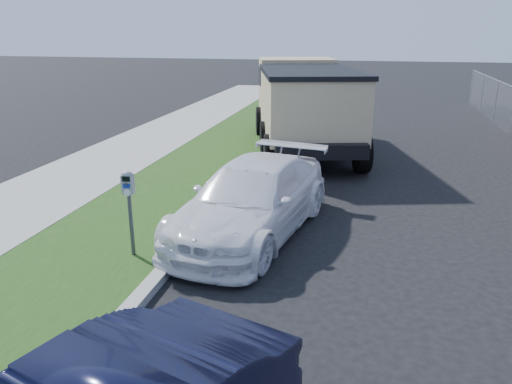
# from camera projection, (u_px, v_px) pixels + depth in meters

# --- Properties ---
(ground) EXTENTS (120.00, 120.00, 0.00)m
(ground) POSITION_uv_depth(u_px,v_px,m) (322.00, 270.00, 8.59)
(ground) COLOR black
(ground) RESTS_ON ground
(streetside) EXTENTS (6.12, 50.00, 0.15)m
(streetside) POSITION_uv_depth(u_px,v_px,m) (91.00, 205.00, 11.60)
(streetside) COLOR gray
(streetside) RESTS_ON ground
(parking_meter) EXTENTS (0.22, 0.16, 1.53)m
(parking_meter) POSITION_uv_depth(u_px,v_px,m) (129.00, 195.00, 8.54)
(parking_meter) COLOR #3F4247
(parking_meter) RESTS_ON ground
(white_wagon) EXTENTS (2.91, 5.27, 1.45)m
(white_wagon) POSITION_uv_depth(u_px,v_px,m) (252.00, 198.00, 9.99)
(white_wagon) COLOR white
(white_wagon) RESTS_ON ground
(dump_truck) EXTENTS (4.61, 7.88, 2.91)m
(dump_truck) POSITION_uv_depth(u_px,v_px,m) (304.00, 101.00, 16.74)
(dump_truck) COLOR black
(dump_truck) RESTS_ON ground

